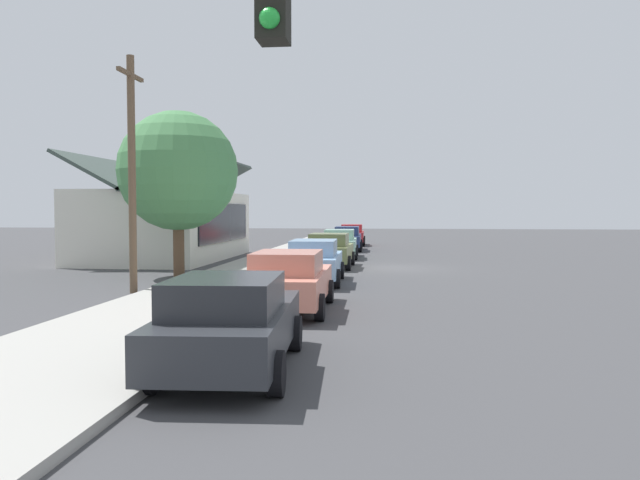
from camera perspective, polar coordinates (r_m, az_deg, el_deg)
ground_plane at (r=28.31m, az=6.61°, el=-2.60°), size 120.00×120.00×0.00m
sidewalk_curb at (r=28.83m, az=-4.60°, el=-2.33°), size 60.00×4.20×0.16m
car_charcoal at (r=10.24m, az=-8.34°, el=-7.53°), size 4.71×2.28×1.59m
car_coral at (r=16.09m, az=-2.85°, el=-3.75°), size 4.71×2.13×1.59m
car_skyblue at (r=22.18m, az=-0.49°, el=-1.95°), size 4.82×2.08×1.59m
car_olive at (r=28.21m, az=0.92°, el=-0.94°), size 4.34×2.12×1.59m
car_seafoam at (r=33.98m, az=1.85°, el=-0.31°), size 4.75×2.14×1.59m
car_navy at (r=40.21m, az=2.56°, el=0.17°), size 4.93×2.03×1.59m
car_cherry at (r=46.14m, az=2.99°, el=0.50°), size 4.41×2.03×1.59m
storefront_building at (r=34.16m, az=-13.93°, el=1.52°), size 12.14×6.60×5.41m
shade_tree at (r=25.09m, az=-13.04°, el=6.23°), size 4.72×4.72×6.56m
traffic_light_main at (r=5.42m, az=-20.90°, el=11.58°), size 0.37×2.79×5.20m
utility_pole_wooden at (r=20.44m, az=-17.05°, el=6.26°), size 1.80×0.24×7.50m
fire_hydrant_red at (r=20.87m, az=-4.95°, el=-3.14°), size 0.22×0.22×0.71m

